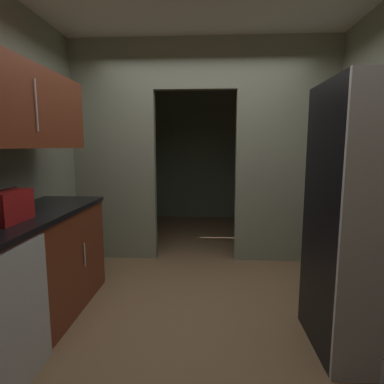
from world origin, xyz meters
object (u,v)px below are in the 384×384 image
Objects in this scene: dishwasher at (23,317)px; paint_can at (384,364)px; boombox at (6,207)px; refrigerator at (372,221)px.

paint_can is (2.22, 0.18, -0.35)m from dishwasher.
boombox is 2.68m from paint_can.
paint_can is (2.50, -0.15, -0.96)m from boombox.
boombox is (-2.51, -0.15, 0.10)m from refrigerator.
dishwasher is 2.45× the size of boombox.
paint_can is at bearing -92.18° from refrigerator.
refrigerator is at bearing 3.38° from boombox.
paint_can is (-0.01, -0.30, -0.86)m from refrigerator.
dishwasher is at bearing -167.76° from refrigerator.
dishwasher is at bearing -175.31° from paint_can.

